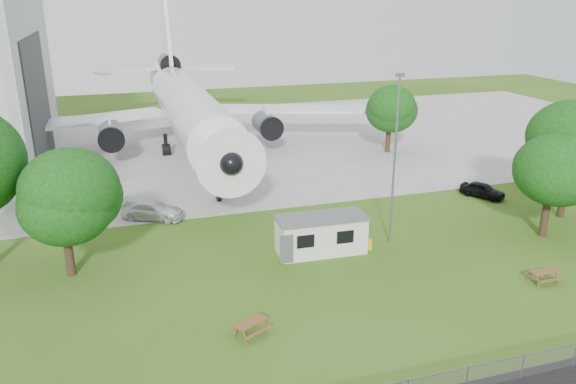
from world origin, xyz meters
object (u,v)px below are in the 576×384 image
object	(u,v)px
airliner	(188,105)
picnic_east	(542,282)
picnic_west	(251,334)
site_cabin	(321,234)

from	to	relation	value
airliner	picnic_east	bearing A→B (deg)	-66.36
airliner	picnic_west	xyz separation A→B (m)	(-2.19, -38.08, -5.27)
picnic_west	picnic_east	distance (m)	18.79
airliner	picnic_west	world-z (taller)	airliner
site_cabin	picnic_west	xyz separation A→B (m)	(-7.08, -8.41, -1.31)
picnic_west	picnic_east	xyz separation A→B (m)	(18.79, 0.15, 0.00)
site_cabin	picnic_west	distance (m)	11.08
picnic_west	picnic_east	size ratio (longest dim) A/B	1.00
airliner	site_cabin	distance (m)	30.33
airliner	site_cabin	xyz separation A→B (m)	(4.90, -29.67, -3.96)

